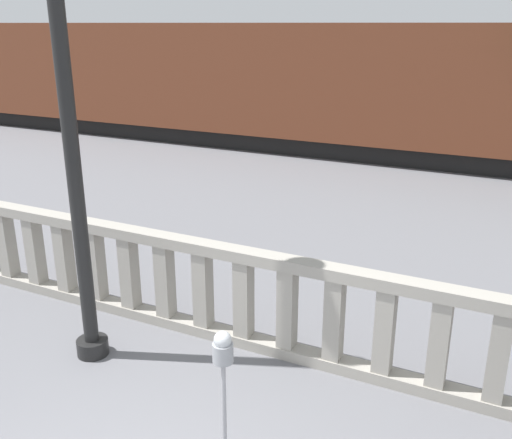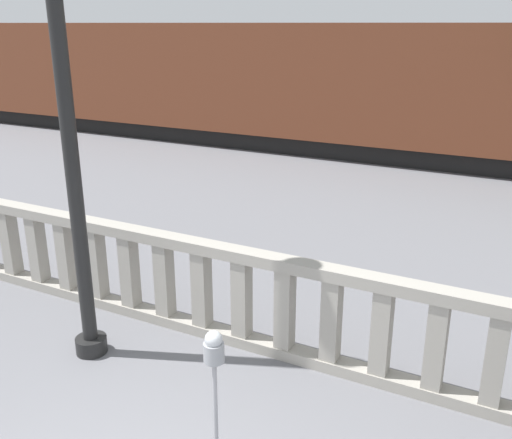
% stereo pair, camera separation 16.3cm
% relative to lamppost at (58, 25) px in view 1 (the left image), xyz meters
% --- Properties ---
extents(balustrade, '(15.06, 0.24, 1.29)m').
position_rel_lamppost_xyz_m(balustrade, '(2.14, 1.01, -3.18)').
color(balustrade, '#9E998E').
rests_on(balustrade, ground).
extents(lamppost, '(0.43, 0.43, 6.73)m').
position_rel_lamppost_xyz_m(lamppost, '(0.00, 0.00, 0.00)').
color(lamppost, black).
rests_on(lamppost, ground).
extents(parking_meter, '(0.17, 0.17, 1.50)m').
position_rel_lamppost_xyz_m(parking_meter, '(2.46, -1.08, -2.61)').
color(parking_meter, '#99999E').
rests_on(parking_meter, ground).
extents(train_near, '(27.72, 3.01, 4.45)m').
position_rel_lamppost_xyz_m(train_near, '(-2.12, 12.48, -1.81)').
color(train_near, black).
rests_on(train_near, ground).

